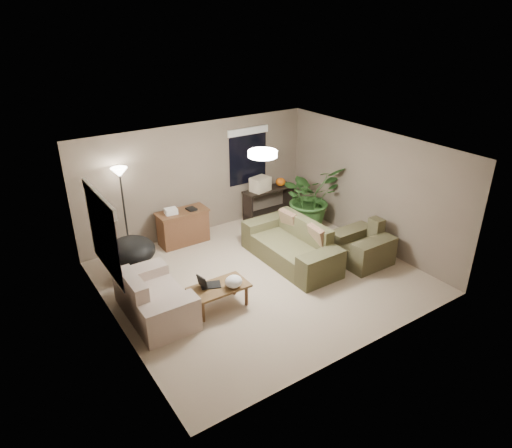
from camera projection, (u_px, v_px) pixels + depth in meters
room_shell at (262, 218)px, 8.19m from camera, size 5.50×5.50×5.50m
main_sofa at (292, 248)px, 9.18m from camera, size 0.95×2.20×0.85m
throw_pillows at (303, 229)px, 9.16m from camera, size 0.28×1.37×0.47m
loveseat at (153, 300)px, 7.52m from camera, size 0.90×1.60×0.85m
armchair at (362, 248)px, 9.18m from camera, size 0.95×1.00×0.85m
coffee_table at (219, 289)px, 7.70m from camera, size 1.00×0.55×0.42m
laptop at (207, 284)px, 7.64m from camera, size 0.41×0.34×0.24m
plastic_bag at (234, 281)px, 7.62m from camera, size 0.37×0.35×0.21m
desk at (183, 227)px, 9.87m from camera, size 1.10×0.50×0.75m
desk_papers at (175, 211)px, 9.60m from camera, size 0.69×0.28×0.12m
console_table at (269, 201)px, 11.07m from camera, size 1.30×0.40×0.75m
pumpkin at (281, 182)px, 11.07m from camera, size 0.31×0.31×0.19m
cardboard_box at (260, 184)px, 10.74m from camera, size 0.50×0.41×0.33m
papasan_chair at (132, 255)px, 8.58m from camera, size 0.93×0.93×0.80m
floor_lamp at (121, 183)px, 8.82m from camera, size 0.32×0.32×1.91m
ceiling_fixture at (263, 154)px, 7.69m from camera, size 0.50×0.50×0.10m
houseplant at (310, 204)px, 10.51m from camera, size 1.34×1.49×1.16m
cat_scratching_post at (319, 220)px, 10.57m from camera, size 0.32×0.32×0.50m
window_left at (101, 221)px, 6.82m from camera, size 0.05×1.56×1.33m
window_back at (248, 147)px, 10.48m from camera, size 1.06×0.05×1.33m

